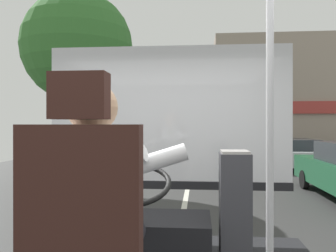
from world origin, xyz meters
The scene contains 10 objects.
ground centered at (0.00, 8.80, -0.02)m, with size 18.00×44.00×0.06m.
bus_driver centered at (-0.14, -0.45, 1.41)m, with size 0.82×0.59×0.84m.
steering_console centered at (-0.14, 0.74, 0.85)m, with size 1.10×0.98×0.85m.
handrail_pole centered at (0.72, 0.08, 1.76)m, with size 0.04×0.04×2.26m.
fare_box centered at (0.59, 0.70, 1.09)m, with size 0.23×0.27×0.94m.
windshield_panel centered at (0.00, 1.62, 1.67)m, with size 2.50×0.08×1.48m.
street_tree centered at (-3.01, 7.35, 3.87)m, with size 3.02×3.02×5.41m.
shop_building centered at (5.80, 18.24, 3.17)m, with size 9.32×5.45×6.34m.
parked_car_silver centered at (4.08, 12.57, 0.62)m, with size 1.96×3.95×1.20m.
parked_car_blue centered at (3.70, 17.19, 0.71)m, with size 1.86×4.14×1.37m.
Camera 1 is at (0.31, -1.98, 1.75)m, focal length 37.35 mm.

